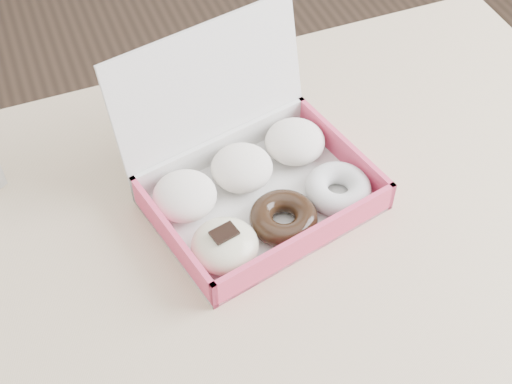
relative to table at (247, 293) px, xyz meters
name	(u,v)px	position (x,y,z in m)	size (l,w,h in m)	color
table	(247,293)	(0.00, 0.00, 0.00)	(1.20, 0.80, 0.75)	tan
donut_box	(253,181)	(0.05, 0.09, 0.11)	(0.33, 0.31, 0.21)	silver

